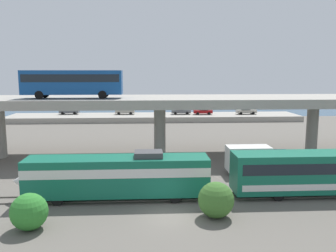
{
  "coord_description": "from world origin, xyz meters",
  "views": [
    {
      "loc": [
        -1.53,
        -25.64,
        10.87
      ],
      "look_at": [
        1.11,
        20.5,
        3.83
      ],
      "focal_mm": 37.94,
      "sensor_mm": 36.0,
      "label": 1
    }
  ],
  "objects": [
    {
      "name": "parked_car_0",
      "position": [
        -19.76,
        57.17,
        1.98
      ],
      "size": [
        4.39,
        1.97,
        1.5
      ],
      "color": "#515459",
      "rests_on": "pier_parking_lot"
    },
    {
      "name": "train_locomotive",
      "position": [
        -4.94,
        4.0,
        2.19
      ],
      "size": [
        16.63,
        3.04,
        4.18
      ],
      "rotation": [
        0.0,
        0.0,
        3.14
      ],
      "color": "#14664C",
      "rests_on": "ground_plane"
    },
    {
      "name": "parked_car_4",
      "position": [
        6.07,
        55.55,
        1.98
      ],
      "size": [
        4.39,
        1.92,
        1.5
      ],
      "color": "#515459",
      "rests_on": "pier_parking_lot"
    },
    {
      "name": "parked_car_2",
      "position": [
        21.14,
        54.71,
        1.98
      ],
      "size": [
        4.6,
        1.82,
        1.5
      ],
      "color": "#9E998C",
      "rests_on": "pier_parking_lot"
    },
    {
      "name": "shrub_left",
      "position": [
        -9.82,
        -1.72,
        1.29
      ],
      "size": [
        2.59,
        2.59,
        2.59
      ],
      "primitive_type": "sphere",
      "color": "#2F802D",
      "rests_on": "ground_plane"
    },
    {
      "name": "rail_strip_far",
      "position": [
        0.0,
        4.78,
        0.06
      ],
      "size": [
        110.0,
        0.12,
        0.12
      ],
      "primitive_type": "cube",
      "color": "#59544C",
      "rests_on": "ground_plane"
    },
    {
      "name": "rail_strip_near",
      "position": [
        0.0,
        3.22,
        0.06
      ],
      "size": [
        110.0,
        0.12,
        0.12
      ],
      "primitive_type": "cube",
      "color": "#59544C",
      "rests_on": "ground_plane"
    },
    {
      "name": "highway_overpass",
      "position": [
        0.0,
        20.0,
        6.89
      ],
      "size": [
        96.0,
        10.68,
        7.68
      ],
      "color": "#9E998E",
      "rests_on": "ground_plane"
    },
    {
      "name": "parked_car_3",
      "position": [
        11.16,
        54.87,
        1.98
      ],
      "size": [
        4.25,
        1.91,
        1.5
      ],
      "rotation": [
        0.0,
        0.0,
        3.14
      ],
      "color": "maroon",
      "rests_on": "pier_parking_lot"
    },
    {
      "name": "pier_parking_lot",
      "position": [
        0.0,
        55.0,
        0.6
      ],
      "size": [
        65.61,
        10.07,
        1.21
      ],
      "primitive_type": "cube",
      "color": "#9E998E",
      "rests_on": "ground_plane"
    },
    {
      "name": "service_truck_east",
      "position": [
        10.04,
        10.81,
        1.64
      ],
      "size": [
        6.8,
        2.46,
        3.04
      ],
      "color": "navy",
      "rests_on": "ground_plane"
    },
    {
      "name": "ground_plane",
      "position": [
        0.0,
        0.0,
        0.0
      ],
      "size": [
        260.0,
        260.0,
        0.0
      ],
      "primitive_type": "plane",
      "color": "#605B54"
    },
    {
      "name": "harbor_water",
      "position": [
        0.0,
        78.0,
        0.0
      ],
      "size": [
        140.0,
        36.0,
        0.01
      ],
      "primitive_type": "cube",
      "color": "#2D5170",
      "rests_on": "ground_plane"
    },
    {
      "name": "transit_bus_on_overpass",
      "position": [
        -10.65,
        18.44,
        9.74
      ],
      "size": [
        12.0,
        2.68,
        3.4
      ],
      "color": "#14478C",
      "rests_on": "highway_overpass"
    },
    {
      "name": "parked_car_1",
      "position": [
        -6.77,
        56.19,
        1.98
      ],
      "size": [
        4.41,
        1.98,
        1.5
      ],
      "rotation": [
        0.0,
        0.0,
        3.14
      ],
      "color": "#9E998C",
      "rests_on": "pier_parking_lot"
    },
    {
      "name": "shrub_right",
      "position": [
        3.53,
        -0.37,
        1.36
      ],
      "size": [
        2.72,
        2.72,
        2.72
      ],
      "primitive_type": "sphere",
      "color": "#3B6D2B",
      "rests_on": "ground_plane"
    }
  ]
}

